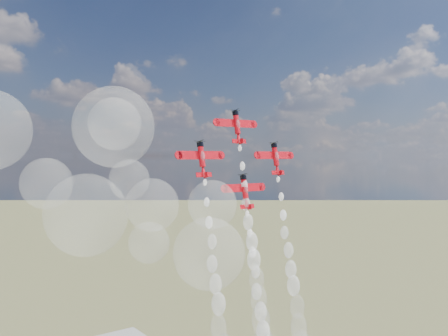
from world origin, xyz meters
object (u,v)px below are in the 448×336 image
plane_right (276,158)px  plane_slot (245,191)px  plane_lead (237,126)px  plane_left (202,158)px

plane_right → plane_slot: 16.54m
plane_lead → plane_slot: bearing=-90.0°
plane_lead → plane_slot: (0.00, -3.70, -18.60)m
plane_right → plane_slot: (-13.55, -1.85, -9.30)m
plane_left → plane_right: (27.09, 0.00, 0.00)m
plane_left → plane_slot: (13.55, -1.85, -9.30)m
plane_lead → plane_right: bearing=-7.8°
plane_lead → plane_right: (13.55, -1.85, -9.30)m
plane_left → plane_lead: bearing=7.8°
plane_left → plane_slot: bearing=-7.8°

